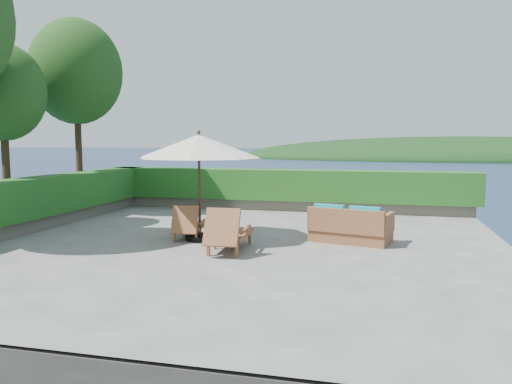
% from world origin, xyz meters
% --- Properties ---
extents(ground, '(12.00, 12.00, 0.00)m').
position_xyz_m(ground, '(0.00, 0.00, 0.00)').
color(ground, gray).
rests_on(ground, ground).
extents(foundation, '(12.00, 12.00, 3.00)m').
position_xyz_m(foundation, '(0.00, 0.00, -1.55)').
color(foundation, '#4C463C').
rests_on(foundation, ocean).
extents(ocean, '(600.00, 600.00, 0.00)m').
position_xyz_m(ocean, '(0.00, 0.00, -3.00)').
color(ocean, '#18294B').
rests_on(ocean, ground).
extents(offshore_island, '(126.00, 57.60, 12.60)m').
position_xyz_m(offshore_island, '(25.00, 140.00, -3.00)').
color(offshore_island, black).
rests_on(offshore_island, ocean).
extents(planter_wall_far, '(12.00, 0.60, 0.36)m').
position_xyz_m(planter_wall_far, '(0.00, 5.60, 0.18)').
color(planter_wall_far, '#6C6657').
rests_on(planter_wall_far, ground).
extents(planter_wall_left, '(0.60, 12.00, 0.36)m').
position_xyz_m(planter_wall_left, '(-5.60, 0.00, 0.18)').
color(planter_wall_left, '#6C6657').
rests_on(planter_wall_left, ground).
extents(hedge_far, '(12.40, 0.90, 1.00)m').
position_xyz_m(hedge_far, '(0.00, 5.60, 0.85)').
color(hedge_far, '#164A15').
rests_on(hedge_far, planter_wall_far).
extents(hedge_left, '(0.90, 12.40, 1.00)m').
position_xyz_m(hedge_left, '(-5.60, 0.00, 0.85)').
color(hedge_left, '#164A15').
rests_on(hedge_left, planter_wall_left).
extents(tree_mid, '(2.20, 2.20, 4.83)m').
position_xyz_m(tree_mid, '(-6.40, 0.50, 3.55)').
color(tree_mid, '#3C2717').
rests_on(tree_mid, ground).
extents(tree_far, '(2.80, 2.80, 6.03)m').
position_xyz_m(tree_far, '(-6.00, 3.20, 4.40)').
color(tree_far, '#3C2717').
rests_on(tree_far, ground).
extents(patio_umbrella, '(3.38, 3.38, 2.56)m').
position_xyz_m(patio_umbrella, '(-0.91, 0.23, 2.16)').
color(patio_umbrella, black).
rests_on(patio_umbrella, ground).
extents(lounge_left, '(0.81, 1.51, 0.83)m').
position_xyz_m(lounge_left, '(-1.21, 0.30, 0.35)').
color(lounge_left, brown).
rests_on(lounge_left, ground).
extents(lounge_right, '(0.83, 1.73, 0.98)m').
position_xyz_m(lounge_right, '(0.10, -0.81, 0.41)').
color(lounge_right, brown).
rests_on(lounge_right, ground).
extents(side_table, '(0.52, 0.52, 0.50)m').
position_xyz_m(side_table, '(-0.08, -0.46, 0.41)').
color(side_table, brown).
rests_on(side_table, ground).
extents(wicker_loveseat, '(1.96, 1.33, 0.88)m').
position_xyz_m(wicker_loveseat, '(2.51, 0.78, 0.34)').
color(wicker_loveseat, brown).
rests_on(wicker_loveseat, ground).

